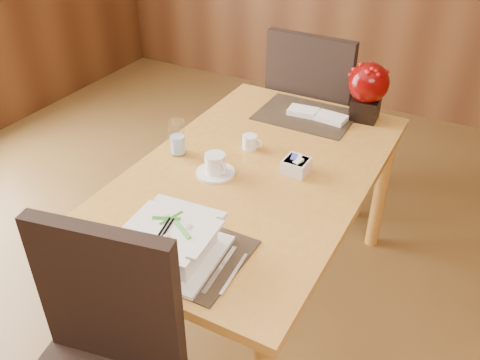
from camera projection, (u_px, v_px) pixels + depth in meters
The scene contains 12 objects.
dining_table at pixel (254, 189), 2.10m from camera, with size 0.90×1.50×0.75m.
placemat_near at pixel (177, 249), 1.65m from camera, with size 0.45×0.33×0.01m, color black.
placemat_far at pixel (306, 115), 2.45m from camera, with size 0.45×0.33×0.01m, color black.
soup_setting at pixel (172, 242), 1.59m from camera, with size 0.32×0.32×0.12m.
coffee_cup at pixel (215, 166), 2.00m from camera, with size 0.16×0.16×0.09m.
water_glass at pixel (177, 137), 2.11m from camera, with size 0.07×0.07×0.15m, color white.
creamer_jug at pixel (250, 142), 2.18m from camera, with size 0.08×0.08×0.06m, color white, non-canonical shape.
sugar_caddy at pixel (296, 166), 2.02m from camera, with size 0.10×0.10×0.06m, color white.
berry_decor at pixel (368, 88), 2.34m from camera, with size 0.19×0.19×0.28m.
napkins_far at pixel (319, 115), 2.41m from camera, with size 0.28×0.10×0.03m, color white, non-canonical shape.
bread_plate at pixel (77, 239), 1.68m from camera, with size 0.13×0.13×0.01m, color white.
far_chair at pixel (315, 110), 2.85m from camera, with size 0.50×0.51×1.06m.
Camera 1 is at (0.77, -0.94, 1.86)m, focal length 38.00 mm.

